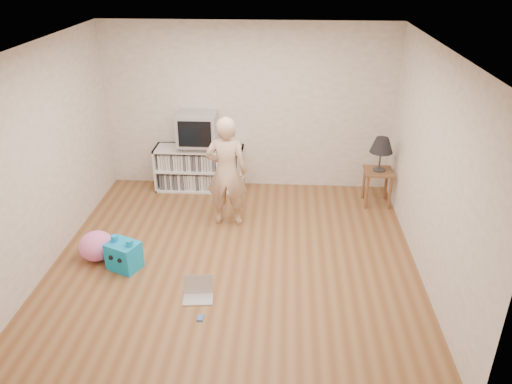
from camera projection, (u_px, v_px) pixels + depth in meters
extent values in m
plane|color=brown|center=(235.00, 259.00, 6.29)|extent=(4.50, 4.50, 0.00)
cube|color=#BFB4A8|center=(248.00, 108.00, 7.74)|extent=(4.50, 0.02, 2.60)
cube|color=#BFB4A8|center=(202.00, 281.00, 3.70)|extent=(4.50, 0.02, 2.60)
cube|color=#BFB4A8|center=(42.00, 159.00, 5.85)|extent=(0.02, 4.50, 2.60)
cube|color=#BFB4A8|center=(433.00, 169.00, 5.59)|extent=(0.02, 4.50, 2.60)
cube|color=white|center=(231.00, 48.00, 5.15)|extent=(4.50, 4.50, 0.01)
cube|color=white|center=(202.00, 163.00, 8.18)|extent=(1.40, 0.03, 0.70)
cube|color=white|center=(158.00, 167.00, 8.03)|extent=(0.03, 0.45, 0.70)
cube|color=white|center=(242.00, 169.00, 7.95)|extent=(0.03, 0.45, 0.70)
cube|color=white|center=(201.00, 187.00, 8.14)|extent=(1.40, 0.45, 0.03)
cube|color=white|center=(200.00, 168.00, 7.99)|extent=(1.34, 0.45, 0.03)
cube|color=white|center=(199.00, 149.00, 7.84)|extent=(1.40, 0.45, 0.03)
cube|color=silver|center=(200.00, 168.00, 7.99)|extent=(1.26, 0.36, 0.64)
cube|color=gray|center=(199.00, 146.00, 7.82)|extent=(0.45, 0.35, 0.07)
cube|color=#99999D|center=(198.00, 129.00, 7.70)|extent=(0.60, 0.52, 0.50)
cube|color=black|center=(195.00, 134.00, 7.46)|extent=(0.50, 0.01, 0.40)
cylinder|color=brown|center=(367.00, 193.00, 7.40)|extent=(0.04, 0.04, 0.52)
cylinder|color=brown|center=(390.00, 193.00, 7.38)|extent=(0.04, 0.04, 0.52)
cylinder|color=brown|center=(364.00, 183.00, 7.70)|extent=(0.04, 0.04, 0.52)
cylinder|color=brown|center=(386.00, 184.00, 7.69)|extent=(0.04, 0.04, 0.52)
cube|color=brown|center=(379.00, 171.00, 7.42)|extent=(0.42, 0.42, 0.03)
cylinder|color=#333333|center=(379.00, 170.00, 7.41)|extent=(0.18, 0.18, 0.02)
cylinder|color=#333333|center=(380.00, 159.00, 7.33)|extent=(0.02, 0.02, 0.32)
imported|color=#D2AE8F|center=(227.00, 172.00, 6.78)|extent=(0.58, 0.39, 1.57)
cube|color=silver|center=(198.00, 299.00, 5.56)|extent=(0.35, 0.26, 0.02)
cube|color=silver|center=(198.00, 284.00, 5.61)|extent=(0.34, 0.10, 0.22)
cube|color=black|center=(198.00, 284.00, 5.61)|extent=(0.30, 0.08, 0.18)
cube|color=#4A6AC6|center=(200.00, 318.00, 5.27)|extent=(0.07, 0.09, 0.02)
cube|color=#0992D5|center=(124.00, 256.00, 6.04)|extent=(0.45, 0.41, 0.35)
cylinder|color=#0992D5|center=(115.00, 238.00, 6.00)|extent=(0.09, 0.09, 0.08)
cylinder|color=#0992D5|center=(130.00, 243.00, 5.90)|extent=(0.09, 0.09, 0.08)
sphere|color=black|center=(111.00, 258.00, 5.93)|extent=(0.06, 0.06, 0.06)
sphere|color=black|center=(120.00, 261.00, 5.88)|extent=(0.06, 0.06, 0.06)
ellipsoid|color=pink|center=(97.00, 246.00, 6.22)|extent=(0.56, 0.56, 0.37)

